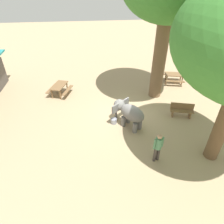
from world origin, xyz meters
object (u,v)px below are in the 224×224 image
(elephant, at_px, (129,112))
(feed_bucket, at_px, (114,121))
(wooden_bench, at_px, (182,110))
(picnic_table_near, at_px, (174,76))
(person_handler, at_px, (158,146))
(picnic_table_far, at_px, (59,87))

(elephant, relative_size, feed_bucket, 5.52)
(elephant, bearing_deg, wooden_bench, -121.49)
(wooden_bench, relative_size, picnic_table_near, 0.81)
(person_handler, bearing_deg, picnic_table_near, -41.01)
(feed_bucket, bearing_deg, picnic_table_far, 42.65)
(picnic_table_near, bearing_deg, elephant, 60.61)
(elephant, height_order, feed_bucket, elephant)
(elephant, distance_m, feed_bucket, 1.17)
(person_handler, relative_size, wooden_bench, 1.11)
(elephant, bearing_deg, feed_bucket, 30.51)
(wooden_bench, bearing_deg, picnic_table_near, -89.82)
(elephant, height_order, picnic_table_near, elephant)
(picnic_table_far, bearing_deg, wooden_bench, 84.25)
(picnic_table_near, distance_m, feed_bucket, 7.19)
(feed_bucket, bearing_deg, picnic_table_near, -49.34)
(picnic_table_near, xyz_separation_m, picnic_table_far, (-0.87, 8.95, 0.00))
(picnic_table_far, height_order, feed_bucket, picnic_table_far)
(person_handler, relative_size, picnic_table_far, 0.85)
(elephant, bearing_deg, person_handler, 156.53)
(person_handler, distance_m, picnic_table_near, 8.60)
(elephant, distance_m, picnic_table_far, 5.97)
(picnic_table_near, distance_m, picnic_table_far, 8.99)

